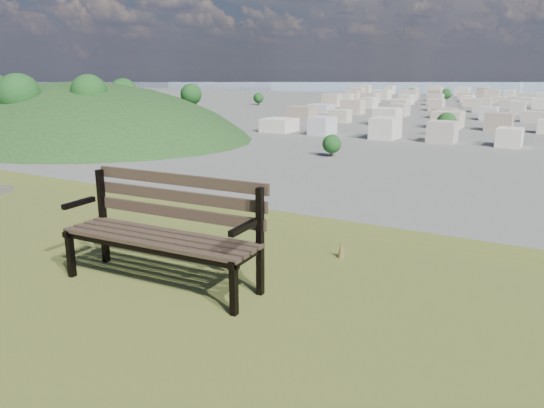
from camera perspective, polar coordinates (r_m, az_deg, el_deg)
The scene contains 3 objects.
park_bench at distance 4.77m, azimuth -11.33°, elevation -2.17°, with size 1.85×0.67×0.95m.
green_wooded_hill at distance 226.71m, azimuth -20.06°, elevation 6.83°, with size 167.82×134.26×83.91m.
city_trees at distance 322.81m, azimuth 24.26°, elevation 9.30°, with size 406.52×387.20×9.98m.
Camera 1 is at (4.29, -1.59, 26.88)m, focal length 35.00 mm.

